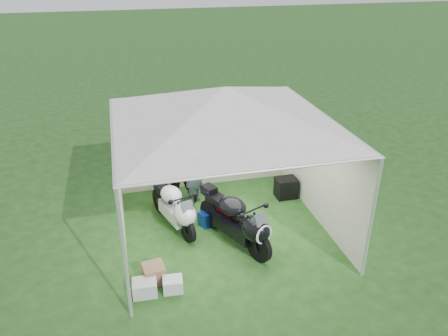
{
  "coord_description": "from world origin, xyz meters",
  "views": [
    {
      "loc": [
        -1.82,
        -7.3,
        5.11
      ],
      "look_at": [
        0.07,
        0.35,
        1.22
      ],
      "focal_mm": 35.0,
      "sensor_mm": 36.0,
      "label": 1
    }
  ],
  "objects_px": {
    "person_dark_jacket": "(176,163)",
    "crate_0": "(145,288)",
    "person_blue_jacket": "(192,170)",
    "motorcycle_white": "(175,207)",
    "equipment_box": "(286,188)",
    "paddock_stand": "(209,218)",
    "motorcycle_black": "(238,220)",
    "crate_2": "(173,285)",
    "canopy_tent": "(224,109)",
    "crate_1": "(154,273)"
  },
  "relations": [
    {
      "from": "person_dark_jacket",
      "to": "crate_0",
      "type": "height_order",
      "value": "person_dark_jacket"
    },
    {
      "from": "person_blue_jacket",
      "to": "crate_0",
      "type": "bearing_deg",
      "value": 7.01
    },
    {
      "from": "crate_0",
      "to": "motorcycle_white",
      "type": "bearing_deg",
      "value": 66.99
    },
    {
      "from": "person_blue_jacket",
      "to": "equipment_box",
      "type": "distance_m",
      "value": 2.23
    },
    {
      "from": "paddock_stand",
      "to": "person_dark_jacket",
      "type": "height_order",
      "value": "person_dark_jacket"
    },
    {
      "from": "motorcycle_black",
      "to": "crate_2",
      "type": "height_order",
      "value": "motorcycle_black"
    },
    {
      "from": "motorcycle_black",
      "to": "paddock_stand",
      "type": "distance_m",
      "value": 1.01
    },
    {
      "from": "paddock_stand",
      "to": "crate_0",
      "type": "relative_size",
      "value": 1.03
    },
    {
      "from": "canopy_tent",
      "to": "crate_2",
      "type": "distance_m",
      "value": 3.2
    },
    {
      "from": "paddock_stand",
      "to": "motorcycle_white",
      "type": "bearing_deg",
      "value": 177.07
    },
    {
      "from": "equipment_box",
      "to": "crate_1",
      "type": "relative_size",
      "value": 1.31
    },
    {
      "from": "canopy_tent",
      "to": "equipment_box",
      "type": "height_order",
      "value": "canopy_tent"
    },
    {
      "from": "crate_1",
      "to": "crate_2",
      "type": "relative_size",
      "value": 1.1
    },
    {
      "from": "crate_0",
      "to": "person_blue_jacket",
      "type": "bearing_deg",
      "value": 64.27
    },
    {
      "from": "paddock_stand",
      "to": "person_blue_jacket",
      "type": "height_order",
      "value": "person_blue_jacket"
    },
    {
      "from": "canopy_tent",
      "to": "paddock_stand",
      "type": "xyz_separation_m",
      "value": [
        -0.27,
        0.21,
        -2.42
      ]
    },
    {
      "from": "motorcycle_white",
      "to": "paddock_stand",
      "type": "bearing_deg",
      "value": -20.68
    },
    {
      "from": "motorcycle_white",
      "to": "paddock_stand",
      "type": "height_order",
      "value": "motorcycle_white"
    },
    {
      "from": "canopy_tent",
      "to": "crate_0",
      "type": "distance_m",
      "value": 3.4
    },
    {
      "from": "person_dark_jacket",
      "to": "person_blue_jacket",
      "type": "relative_size",
      "value": 1.14
    },
    {
      "from": "person_dark_jacket",
      "to": "crate_1",
      "type": "bearing_deg",
      "value": 69.54
    },
    {
      "from": "motorcycle_black",
      "to": "crate_0",
      "type": "bearing_deg",
      "value": -177.21
    },
    {
      "from": "crate_0",
      "to": "crate_2",
      "type": "height_order",
      "value": "crate_0"
    },
    {
      "from": "motorcycle_white",
      "to": "person_blue_jacket",
      "type": "height_order",
      "value": "person_blue_jacket"
    },
    {
      "from": "paddock_stand",
      "to": "crate_0",
      "type": "bearing_deg",
      "value": -129.34
    },
    {
      "from": "person_dark_jacket",
      "to": "paddock_stand",
      "type": "bearing_deg",
      "value": 110.78
    },
    {
      "from": "canopy_tent",
      "to": "equipment_box",
      "type": "bearing_deg",
      "value": 28.03
    },
    {
      "from": "equipment_box",
      "to": "crate_1",
      "type": "height_order",
      "value": "equipment_box"
    },
    {
      "from": "paddock_stand",
      "to": "crate_0",
      "type": "xyz_separation_m",
      "value": [
        -1.48,
        -1.8,
        -0.02
      ]
    },
    {
      "from": "motorcycle_white",
      "to": "equipment_box",
      "type": "relative_size",
      "value": 3.77
    },
    {
      "from": "motorcycle_black",
      "to": "crate_0",
      "type": "height_order",
      "value": "motorcycle_black"
    },
    {
      "from": "motorcycle_white",
      "to": "person_dark_jacket",
      "type": "bearing_deg",
      "value": 61.59
    },
    {
      "from": "canopy_tent",
      "to": "person_dark_jacket",
      "type": "bearing_deg",
      "value": 120.28
    },
    {
      "from": "motorcycle_white",
      "to": "equipment_box",
      "type": "bearing_deg",
      "value": -3.97
    },
    {
      "from": "motorcycle_black",
      "to": "paddock_stand",
      "type": "xyz_separation_m",
      "value": [
        -0.38,
        0.85,
        -0.41
      ]
    },
    {
      "from": "motorcycle_white",
      "to": "crate_1",
      "type": "bearing_deg",
      "value": -128.99
    },
    {
      "from": "motorcycle_black",
      "to": "crate_0",
      "type": "relative_size",
      "value": 4.79
    },
    {
      "from": "person_dark_jacket",
      "to": "crate_1",
      "type": "relative_size",
      "value": 5.3
    },
    {
      "from": "person_dark_jacket",
      "to": "canopy_tent",
      "type": "bearing_deg",
      "value": 116.87
    },
    {
      "from": "person_blue_jacket",
      "to": "crate_1",
      "type": "bearing_deg",
      "value": 7.76
    },
    {
      "from": "motorcycle_black",
      "to": "crate_1",
      "type": "distance_m",
      "value": 1.85
    },
    {
      "from": "person_blue_jacket",
      "to": "crate_0",
      "type": "relative_size",
      "value": 4.2
    },
    {
      "from": "person_dark_jacket",
      "to": "crate_1",
      "type": "xyz_separation_m",
      "value": [
        -0.8,
        -2.61,
        -0.8
      ]
    },
    {
      "from": "motorcycle_black",
      "to": "crate_1",
      "type": "relative_size",
      "value": 5.29
    },
    {
      "from": "person_blue_jacket",
      "to": "crate_0",
      "type": "xyz_separation_m",
      "value": [
        -1.31,
        -2.72,
        -0.71
      ]
    },
    {
      "from": "crate_2",
      "to": "crate_0",
      "type": "bearing_deg",
      "value": 177.51
    },
    {
      "from": "paddock_stand",
      "to": "crate_1",
      "type": "relative_size",
      "value": 1.14
    },
    {
      "from": "canopy_tent",
      "to": "motorcycle_black",
      "type": "height_order",
      "value": "canopy_tent"
    },
    {
      "from": "paddock_stand",
      "to": "person_dark_jacket",
      "type": "bearing_deg",
      "value": 114.19
    },
    {
      "from": "motorcycle_white",
      "to": "motorcycle_black",
      "type": "height_order",
      "value": "motorcycle_black"
    }
  ]
}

